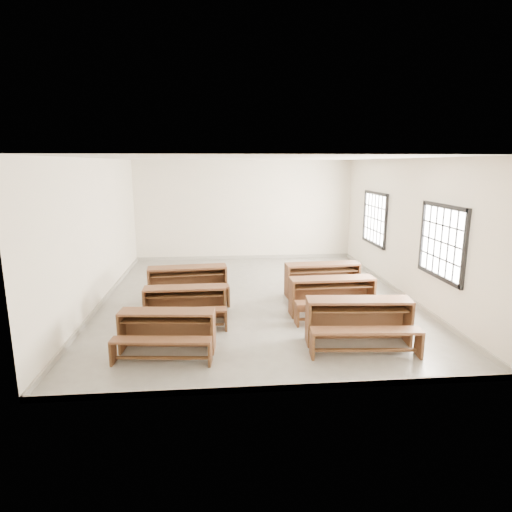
{
  "coord_description": "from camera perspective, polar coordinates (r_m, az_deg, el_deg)",
  "views": [
    {
      "loc": [
        -0.87,
        -9.58,
        3.09
      ],
      "look_at": [
        0.0,
        0.0,
        1.0
      ],
      "focal_mm": 30.0,
      "sensor_mm": 36.0,
      "label": 1
    }
  ],
  "objects": [
    {
      "name": "desk_set_3",
      "position": [
        7.65,
        13.58,
        -8.12
      ],
      "size": [
        1.86,
        1.07,
        0.81
      ],
      "rotation": [
        0.0,
        0.0,
        -0.08
      ],
      "color": "brown",
      "rests_on": "ground"
    },
    {
      "name": "desk_set_5",
      "position": [
        10.22,
        8.91,
        -2.82
      ],
      "size": [
        1.8,
        1.01,
        0.79
      ],
      "rotation": [
        0.0,
        0.0,
        0.06
      ],
      "color": "brown",
      "rests_on": "ground"
    },
    {
      "name": "desk_set_4",
      "position": [
        8.99,
        10.18,
        -4.97
      ],
      "size": [
        1.77,
        0.96,
        0.79
      ],
      "rotation": [
        0.0,
        0.0,
        0.03
      ],
      "color": "brown",
      "rests_on": "ground"
    },
    {
      "name": "desk_set_1",
      "position": [
        8.55,
        -9.43,
        -6.11
      ],
      "size": [
        1.62,
        0.86,
        0.72
      ],
      "rotation": [
        0.0,
        0.0,
        0.02
      ],
      "color": "brown",
      "rests_on": "ground"
    },
    {
      "name": "desk_set_0",
      "position": [
        7.32,
        -11.81,
        -9.46
      ],
      "size": [
        1.64,
        0.97,
        0.71
      ],
      "rotation": [
        0.0,
        0.0,
        -0.1
      ],
      "color": "brown",
      "rests_on": "ground"
    },
    {
      "name": "room",
      "position": [
        9.67,
        0.53,
        6.64
      ],
      "size": [
        8.5,
        8.5,
        3.2
      ],
      "color": "gray",
      "rests_on": "ground"
    },
    {
      "name": "desk_set_2",
      "position": [
        9.86,
        -9.08,
        -3.34
      ],
      "size": [
        1.85,
        1.07,
        0.8
      ],
      "rotation": [
        0.0,
        0.0,
        0.09
      ],
      "color": "brown",
      "rests_on": "ground"
    }
  ]
}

